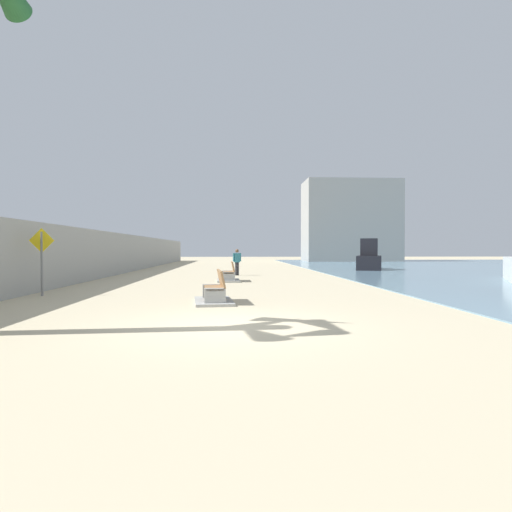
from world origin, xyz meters
TOP-DOWN VIEW (x-y plane):
  - ground_plane at (0.00, 18.00)m, footprint 120.00×120.00m
  - seawall at (-7.50, 18.00)m, footprint 0.80×64.00m
  - bench_near at (-0.51, 3.88)m, footprint 1.31×2.20m
  - bench_far at (-0.15, 12.38)m, footprint 1.17×2.13m
  - person_walking at (0.30, 17.02)m, footprint 0.50×0.28m
  - boat_far_right at (10.46, 23.20)m, footprint 3.17×4.90m
  - pedestrian_sign at (-6.50, 6.05)m, footprint 0.85×0.08m
  - harbor_building at (15.31, 46.00)m, footprint 12.00×6.00m

SIDE VIEW (x-z plane):
  - ground_plane at x=0.00m, z-range 0.00..0.00m
  - bench_near at x=-0.51m, z-range -0.26..0.72m
  - bench_far at x=-0.15m, z-range -0.26..0.72m
  - boat_far_right at x=10.46m, z-range -0.28..2.06m
  - person_walking at x=0.30m, z-range 0.12..1.73m
  - seawall at x=-7.50m, z-range 0.00..2.61m
  - pedestrian_sign at x=-6.50m, z-range 0.29..2.61m
  - harbor_building at x=15.31m, z-range 0.00..10.37m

